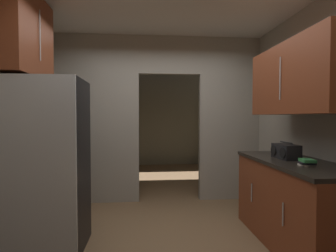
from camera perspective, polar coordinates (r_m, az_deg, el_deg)
ground at (r=3.19m, az=-0.14°, el=-24.01°), size 20.00×20.00×0.00m
kitchen_overhead_slab at (r=3.63m, az=-0.90°, el=23.90°), size 3.81×7.29×0.06m
kitchen_partition at (r=4.51m, az=-2.69°, el=2.66°), size 3.41×0.12×2.72m
adjoining_room_shell at (r=6.79m, az=-3.08°, el=1.62°), size 3.41×3.49×2.72m
refrigerator at (r=3.14m, az=-24.96°, el=-7.49°), size 0.86×0.72×1.79m
lower_cabinet_run at (r=3.33m, az=25.05°, el=-14.51°), size 0.67×1.67×0.93m
upper_cabinet_counterside at (r=3.22m, az=25.39°, el=9.00°), size 0.36×1.50×0.75m
upper_cabinet_fridgeside at (r=3.38m, az=-28.33°, el=16.50°), size 0.36×0.94×0.89m
boombox at (r=3.32m, az=23.50°, el=-4.93°), size 0.19×0.34×0.19m
book_stack at (r=2.94m, az=27.18°, el=-6.79°), size 0.15×0.17×0.06m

